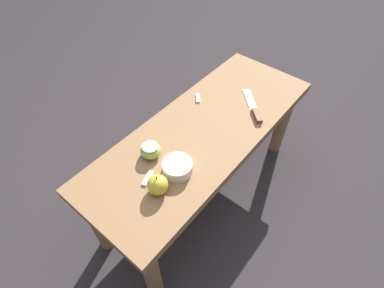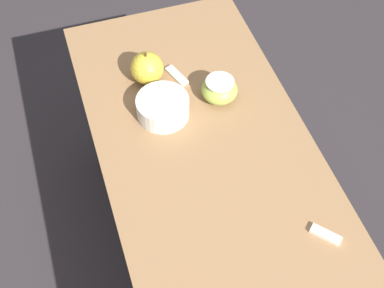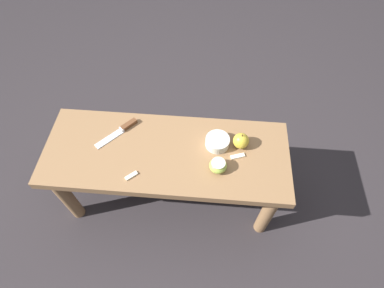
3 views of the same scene
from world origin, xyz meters
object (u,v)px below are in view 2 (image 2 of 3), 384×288
(wooden_bench, at_px, (225,217))
(apple_whole, at_px, (147,68))
(apple_cut, at_px, (220,89))
(bowl, at_px, (163,107))

(wooden_bench, relative_size, apple_whole, 13.76)
(apple_cut, bearing_deg, apple_whole, 53.22)
(wooden_bench, height_order, apple_whole, apple_whole)
(wooden_bench, xyz_separation_m, apple_whole, (0.33, 0.06, 0.12))
(apple_cut, bearing_deg, wooden_bench, 163.88)
(apple_whole, relative_size, apple_cut, 1.06)
(apple_whole, height_order, bowl, apple_whole)
(bowl, bearing_deg, apple_whole, 2.40)
(bowl, bearing_deg, wooden_bench, -165.82)
(apple_whole, bearing_deg, bowl, -177.60)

